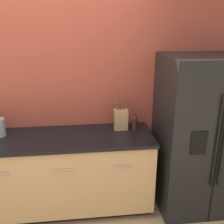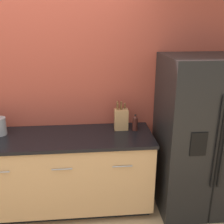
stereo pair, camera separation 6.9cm
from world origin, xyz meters
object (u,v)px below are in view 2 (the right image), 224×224
refrigerator (203,136)px  knife_block (121,119)px  steel_canister (0,126)px  oil_bottle (135,123)px

refrigerator → knife_block: size_ratio=5.29×
knife_block → steel_canister: (-1.30, -0.03, -0.03)m
refrigerator → knife_block: 0.91m
knife_block → oil_bottle: 0.16m
refrigerator → steel_canister: bearing=176.1°
knife_block → oil_bottle: bearing=-15.1°
refrigerator → knife_block: (-0.88, 0.17, 0.16)m
refrigerator → oil_bottle: bearing=169.6°
knife_block → steel_canister: size_ratio=1.60×
oil_bottle → steel_canister: (-1.45, 0.01, 0.01)m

